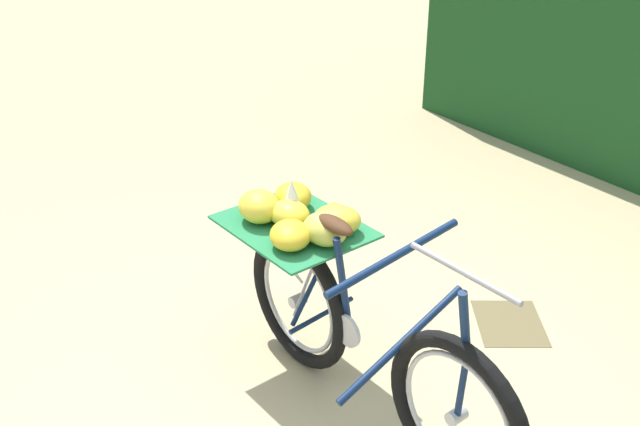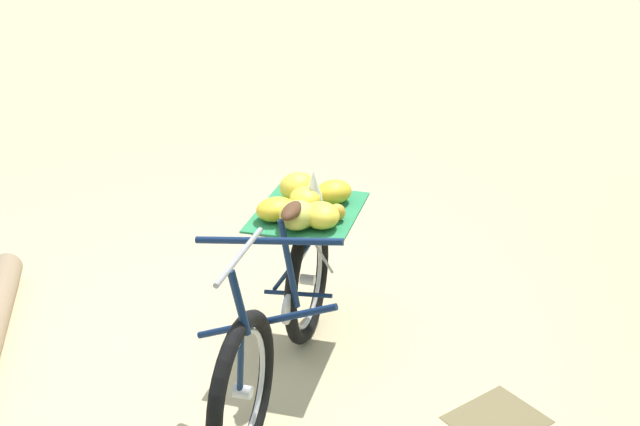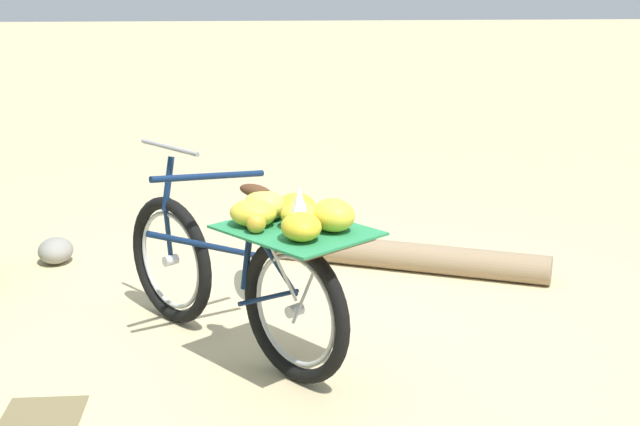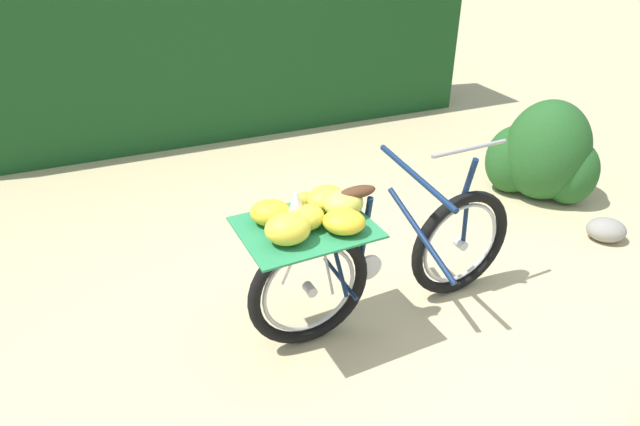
# 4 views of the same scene
# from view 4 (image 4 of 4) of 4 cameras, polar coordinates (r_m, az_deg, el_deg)

# --- Properties ---
(ground_plane) EXTENTS (60.00, 60.00, 0.00)m
(ground_plane) POSITION_cam_4_polar(r_m,az_deg,el_deg) (3.30, 6.69, -12.96)
(ground_plane) COLOR #C6B284
(foliage_hedge) EXTENTS (5.11, 4.06, 1.86)m
(foliage_hedge) POSITION_cam_4_polar(r_m,az_deg,el_deg) (6.11, -11.54, 16.97)
(foliage_hedge) COLOR #19471E
(foliage_hedge) RESTS_ON ground_plane
(bicycle) EXTENTS (1.57, 1.36, 1.03)m
(bicycle) POSITION_cam_4_polar(r_m,az_deg,el_deg) (3.08, 4.83, -3.73)
(bicycle) COLOR black
(bicycle) RESTS_ON ground_plane
(shrub_cluster) EXTENTS (0.91, 0.62, 0.86)m
(shrub_cluster) POSITION_cam_4_polar(r_m,az_deg,el_deg) (4.95, 22.41, 5.54)
(shrub_cluster) COLOR #235623
(shrub_cluster) RESTS_ON ground_plane
(path_stone) EXTENTS (0.28, 0.24, 0.18)m
(path_stone) POSITION_cam_4_polar(r_m,az_deg,el_deg) (4.63, 27.85, -1.56)
(path_stone) COLOR gray
(path_stone) RESTS_ON ground_plane
(leaf_litter_patch) EXTENTS (0.44, 0.36, 0.01)m
(leaf_litter_patch) POSITION_cam_4_polar(r_m,az_deg,el_deg) (4.24, -1.41, -1.86)
(leaf_litter_patch) COLOR olive
(leaf_litter_patch) RESTS_ON ground_plane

